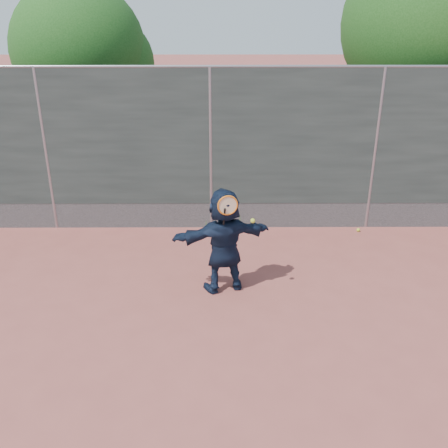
{
  "coord_description": "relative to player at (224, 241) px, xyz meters",
  "views": [
    {
      "loc": [
        0.2,
        -5.35,
        3.97
      ],
      "look_at": [
        0.23,
        1.22,
        1.07
      ],
      "focal_mm": 40.0,
      "sensor_mm": 36.0,
      "label": 1
    }
  ],
  "objects": [
    {
      "name": "ground",
      "position": [
        -0.23,
        -1.22,
        -0.8
      ],
      "size": [
        80.0,
        80.0,
        0.0
      ],
      "primitive_type": "plane",
      "color": "#9E4C42",
      "rests_on": "ground"
    },
    {
      "name": "player",
      "position": [
        0.0,
        0.0,
        0.0
      ],
      "size": [
        1.56,
        0.86,
        1.6
      ],
      "primitive_type": "imported",
      "rotation": [
        0.0,
        0.0,
        3.42
      ],
      "color": "#131E35",
      "rests_on": "ground"
    },
    {
      "name": "ball_ground",
      "position": [
        2.57,
        2.05,
        -0.77
      ],
      "size": [
        0.07,
        0.07,
        0.07
      ],
      "primitive_type": "sphere",
      "color": "#BED12E",
      "rests_on": "ground"
    },
    {
      "name": "fence",
      "position": [
        -0.23,
        2.28,
        0.78
      ],
      "size": [
        20.0,
        0.06,
        3.03
      ],
      "color": "#38423D",
      "rests_on": "ground"
    },
    {
      "name": "swing_action",
      "position": [
        0.08,
        -0.2,
        0.59
      ],
      "size": [
        0.53,
        0.13,
        0.51
      ],
      "color": "orange",
      "rests_on": "ground"
    },
    {
      "name": "tree_right",
      "position": [
        4.45,
        4.53,
        2.69
      ],
      "size": [
        3.78,
        3.6,
        5.39
      ],
      "color": "#382314",
      "rests_on": "ground"
    },
    {
      "name": "tree_left",
      "position": [
        -3.08,
        5.33,
        2.14
      ],
      "size": [
        3.15,
        3.0,
        4.53
      ],
      "color": "#382314",
      "rests_on": "ground"
    },
    {
      "name": "weed_clump",
      "position": [
        0.06,
        2.16,
        -0.67
      ],
      "size": [
        0.68,
        0.07,
        0.3
      ],
      "color": "#387226",
      "rests_on": "ground"
    }
  ]
}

